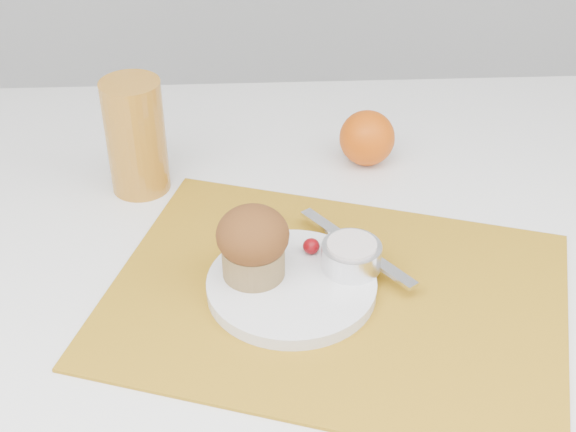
{
  "coord_description": "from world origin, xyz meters",
  "views": [
    {
      "loc": [
        -0.08,
        -0.76,
        1.34
      ],
      "look_at": [
        -0.04,
        -0.0,
        0.8
      ],
      "focal_mm": 50.0,
      "sensor_mm": 36.0,
      "label": 1
    }
  ],
  "objects_px": {
    "plate": "(292,286)",
    "muffin": "(253,243)",
    "orange": "(367,138)",
    "juice_glass": "(136,137)",
    "table": "(315,421)"
  },
  "relations": [
    {
      "from": "plate",
      "to": "juice_glass",
      "type": "xyz_separation_m",
      "value": [
        -0.19,
        0.23,
        0.07
      ]
    },
    {
      "from": "orange",
      "to": "plate",
      "type": "bearing_deg",
      "value": -113.28
    },
    {
      "from": "plate",
      "to": "muffin",
      "type": "relative_size",
      "value": 2.12
    },
    {
      "from": "plate",
      "to": "muffin",
      "type": "xyz_separation_m",
      "value": [
        -0.04,
        0.01,
        0.05
      ]
    },
    {
      "from": "table",
      "to": "muffin",
      "type": "bearing_deg",
      "value": -125.64
    },
    {
      "from": "plate",
      "to": "juice_glass",
      "type": "height_order",
      "value": "juice_glass"
    },
    {
      "from": "plate",
      "to": "orange",
      "type": "xyz_separation_m",
      "value": [
        0.12,
        0.28,
        0.03
      ]
    },
    {
      "from": "plate",
      "to": "table",
      "type": "bearing_deg",
      "value": 71.9
    },
    {
      "from": "table",
      "to": "plate",
      "type": "relative_size",
      "value": 6.35
    },
    {
      "from": "juice_glass",
      "to": "muffin",
      "type": "relative_size",
      "value": 1.72
    },
    {
      "from": "plate",
      "to": "muffin",
      "type": "bearing_deg",
      "value": 160.62
    },
    {
      "from": "orange",
      "to": "muffin",
      "type": "distance_m",
      "value": 0.31
    },
    {
      "from": "juice_glass",
      "to": "muffin",
      "type": "bearing_deg",
      "value": -55.31
    },
    {
      "from": "table",
      "to": "orange",
      "type": "bearing_deg",
      "value": 62.23
    },
    {
      "from": "orange",
      "to": "juice_glass",
      "type": "xyz_separation_m",
      "value": [
        -0.31,
        -0.05,
        0.04
      ]
    }
  ]
}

